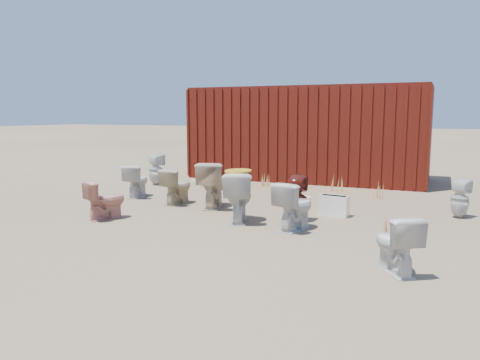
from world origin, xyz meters
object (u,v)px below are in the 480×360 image
at_px(toilet_back_a, 156,169).
at_px(loose_tank, 334,206).
at_px(toilet_front_e, 396,243).
at_px(toilet_back_beige_left, 213,185).
at_px(shipping_container, 309,133).
at_px(toilet_front_a, 137,181).
at_px(toilet_front_maroon, 296,199).
at_px(toilet_front_pink, 105,200).
at_px(toilet_back_yellowlid, 238,197).
at_px(toilet_back_beige_right, 177,186).
at_px(toilet_front_c, 295,206).
at_px(toilet_back_e, 460,199).

height_order(toilet_back_a, loose_tank, toilet_back_a).
xyz_separation_m(toilet_front_e, toilet_back_beige_left, (-3.45, 2.39, 0.10)).
xyz_separation_m(shipping_container, toilet_back_beige_left, (-0.56, -4.57, -0.77)).
bearing_deg(toilet_back_a, toilet_front_a, 126.79).
distance_m(toilet_front_maroon, toilet_front_e, 2.57).
bearing_deg(toilet_front_pink, toilet_back_beige_left, -100.86).
bearing_deg(toilet_back_yellowlid, toilet_back_beige_right, -47.54).
relative_size(toilet_back_a, toilet_back_yellowlid, 0.93).
bearing_deg(toilet_back_yellowlid, loose_tank, -161.65).
xyz_separation_m(toilet_front_c, toilet_back_beige_right, (-2.65, 1.02, -0.02)).
height_order(toilet_front_a, toilet_front_pink, toilet_front_a).
bearing_deg(toilet_front_pink, toilet_back_a, -42.59).
height_order(toilet_front_pink, toilet_back_yellowlid, toilet_back_yellowlid).
bearing_deg(toilet_front_c, toilet_front_maroon, -61.98).
relative_size(toilet_front_maroon, toilet_front_e, 1.14).
distance_m(toilet_back_a, loose_tank, 5.04).
relative_size(toilet_front_c, toilet_back_beige_right, 1.06).
bearing_deg(shipping_container, toilet_front_c, -76.73).
height_order(shipping_container, toilet_front_maroon, shipping_container).
xyz_separation_m(toilet_front_pink, toilet_front_c, (3.06, 0.56, 0.04)).
relative_size(toilet_back_beige_left, toilet_back_e, 1.31).
bearing_deg(toilet_front_maroon, toilet_back_beige_right, -17.88).
height_order(toilet_front_maroon, toilet_back_yellowlid, toilet_back_yellowlid).
bearing_deg(toilet_front_pink, toilet_front_e, -163.88).
bearing_deg(toilet_back_beige_right, toilet_front_c, 164.83).
distance_m(toilet_front_a, toilet_back_beige_right, 1.20).
relative_size(toilet_front_c, loose_tank, 1.46).
height_order(toilet_back_yellowlid, toilet_back_e, toilet_back_yellowlid).
distance_m(toilet_front_maroon, loose_tank, 0.84).
distance_m(toilet_front_c, toilet_back_a, 5.28).
bearing_deg(toilet_front_a, toilet_front_pink, 100.49).
bearing_deg(toilet_back_e, loose_tank, 42.02).
height_order(toilet_front_c, toilet_back_yellowlid, toilet_back_yellowlid).
distance_m(toilet_front_c, toilet_back_e, 2.96).
relative_size(toilet_front_pink, toilet_front_c, 0.89).
bearing_deg(toilet_front_e, loose_tank, -97.44).
distance_m(toilet_front_e, toilet_back_e, 3.35).
height_order(toilet_back_beige_left, toilet_back_yellowlid, toilet_back_beige_left).
height_order(shipping_container, toilet_back_a, shipping_container).
relative_size(toilet_back_beige_right, loose_tank, 1.38).
bearing_deg(toilet_front_maroon, toilet_front_a, -19.21).
height_order(toilet_front_a, toilet_front_maroon, toilet_front_maroon).
relative_size(toilet_front_a, toilet_back_beige_left, 0.79).
bearing_deg(toilet_back_beige_right, toilet_front_e, 156.17).
bearing_deg(toilet_back_beige_right, toilet_front_pink, 81.53).
distance_m(toilet_front_maroon, toilet_back_a, 4.88).
bearing_deg(shipping_container, toilet_back_a, -139.22).
bearing_deg(toilet_front_maroon, loose_tank, -131.98).
distance_m(toilet_front_maroon, toilet_back_yellowlid, 0.93).
relative_size(toilet_front_e, toilet_back_yellowlid, 0.81).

